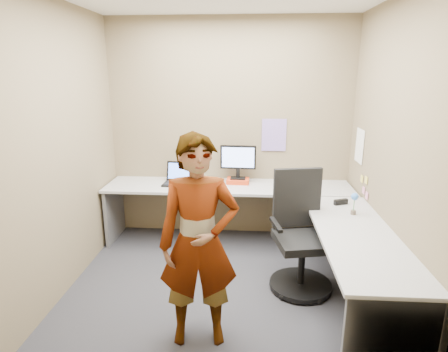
# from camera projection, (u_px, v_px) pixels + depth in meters

# --- Properties ---
(ground) EXTENTS (3.00, 3.00, 0.00)m
(ground) POSITION_uv_depth(u_px,v_px,m) (222.00, 282.00, 3.78)
(ground) COLOR #232328
(ground) RESTS_ON ground
(wall_back) EXTENTS (3.00, 0.00, 3.00)m
(wall_back) POSITION_uv_depth(u_px,v_px,m) (230.00, 130.00, 4.67)
(wall_back) COLOR brown
(wall_back) RESTS_ON ground
(wall_right) EXTENTS (0.00, 2.70, 2.70)m
(wall_right) POSITION_uv_depth(u_px,v_px,m) (390.00, 154.00, 3.32)
(wall_right) COLOR brown
(wall_right) RESTS_ON ground
(wall_left) EXTENTS (0.00, 2.70, 2.70)m
(wall_left) POSITION_uv_depth(u_px,v_px,m) (64.00, 150.00, 3.52)
(wall_left) COLOR brown
(wall_left) RESTS_ON ground
(desk) EXTENTS (2.98, 2.58, 0.73)m
(desk) POSITION_uv_depth(u_px,v_px,m) (266.00, 215.00, 3.97)
(desk) COLOR #A0A0A0
(desk) RESTS_ON ground
(paper_ream) EXTENTS (0.28, 0.21, 0.05)m
(paper_ream) POSITION_uv_depth(u_px,v_px,m) (238.00, 181.00, 4.62)
(paper_ream) COLOR red
(paper_ream) RESTS_ON desk
(monitor) EXTENTS (0.44, 0.14, 0.41)m
(monitor) POSITION_uv_depth(u_px,v_px,m) (238.00, 159.00, 4.56)
(monitor) COLOR black
(monitor) RESTS_ON paper_ream
(laptop) EXTENTS (0.38, 0.33, 0.26)m
(laptop) POSITION_uv_depth(u_px,v_px,m) (179.00, 178.00, 4.59)
(laptop) COLOR black
(laptop) RESTS_ON desk
(trackball_mouse) EXTENTS (0.12, 0.08, 0.07)m
(trackball_mouse) POSITION_uv_depth(u_px,v_px,m) (179.00, 182.00, 4.56)
(trackball_mouse) COLOR #B7B7BC
(trackball_mouse) RESTS_ON desk
(origami) EXTENTS (0.10, 0.10, 0.06)m
(origami) POSITION_uv_depth(u_px,v_px,m) (226.00, 187.00, 4.38)
(origami) COLOR white
(origami) RESTS_ON desk
(stapler) EXTENTS (0.15, 0.09, 0.05)m
(stapler) POSITION_uv_depth(u_px,v_px,m) (341.00, 202.00, 3.87)
(stapler) COLOR black
(stapler) RESTS_ON desk
(flower) EXTENTS (0.07, 0.07, 0.22)m
(flower) POSITION_uv_depth(u_px,v_px,m) (354.00, 200.00, 3.57)
(flower) COLOR brown
(flower) RESTS_ON desk
(calendar_purple) EXTENTS (0.30, 0.01, 0.40)m
(calendar_purple) POSITION_uv_depth(u_px,v_px,m) (274.00, 135.00, 4.64)
(calendar_purple) COLOR #846BB7
(calendar_purple) RESTS_ON wall_back
(calendar_white) EXTENTS (0.01, 0.28, 0.38)m
(calendar_white) POSITION_uv_depth(u_px,v_px,m) (360.00, 146.00, 4.22)
(calendar_white) COLOR white
(calendar_white) RESTS_ON wall_right
(sticky_note_a) EXTENTS (0.01, 0.07, 0.07)m
(sticky_note_a) POSITION_uv_depth(u_px,v_px,m) (366.00, 180.00, 3.96)
(sticky_note_a) COLOR #F2E059
(sticky_note_a) RESTS_ON wall_right
(sticky_note_b) EXTENTS (0.01, 0.07, 0.07)m
(sticky_note_b) POSITION_uv_depth(u_px,v_px,m) (364.00, 190.00, 4.04)
(sticky_note_b) COLOR pink
(sticky_note_b) RESTS_ON wall_right
(sticky_note_c) EXTENTS (0.01, 0.07, 0.07)m
(sticky_note_c) POSITION_uv_depth(u_px,v_px,m) (367.00, 196.00, 3.93)
(sticky_note_c) COLOR pink
(sticky_note_c) RESTS_ON wall_right
(sticky_note_d) EXTENTS (0.01, 0.07, 0.07)m
(sticky_note_d) POSITION_uv_depth(u_px,v_px,m) (362.00, 179.00, 4.11)
(sticky_note_d) COLOR #F2E059
(sticky_note_d) RESTS_ON wall_right
(office_chair) EXTENTS (0.63, 0.61, 1.14)m
(office_chair) POSITION_uv_depth(u_px,v_px,m) (300.00, 242.00, 3.62)
(office_chair) COLOR black
(office_chair) RESTS_ON ground
(person) EXTENTS (0.65, 0.47, 1.65)m
(person) POSITION_uv_depth(u_px,v_px,m) (199.00, 243.00, 2.79)
(person) COLOR #999399
(person) RESTS_ON ground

